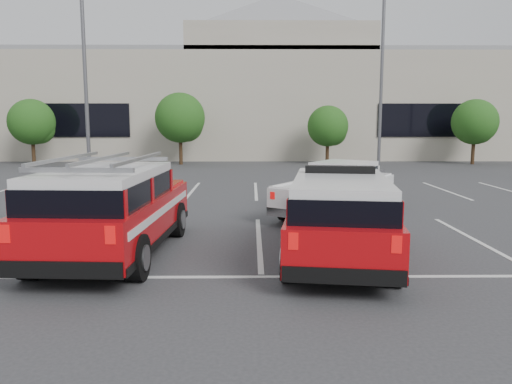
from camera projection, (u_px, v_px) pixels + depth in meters
ground at (259, 241)px, 12.33m from camera, size 120.00×120.00×0.00m
stall_markings at (257, 209)px, 16.78m from camera, size 23.00×15.00×0.01m
convention_building at (256, 100)px, 43.20m from camera, size 60.00×16.99×13.20m
tree_left at (33, 124)px, 33.62m from camera, size 3.07×3.07×4.42m
tree_mid_left at (182, 120)px, 33.68m from camera, size 3.37×3.37×4.85m
tree_mid_right at (329, 128)px, 33.84m from camera, size 2.77×2.77×3.99m
tree_right at (476, 124)px, 33.90m from camera, size 3.07×3.07×4.42m
light_pole_left at (85, 73)px, 23.40m from camera, size 0.90×0.60×10.24m
light_pole_mid at (381, 80)px, 27.50m from camera, size 0.90×0.60×10.24m
fire_chief_suv at (339, 222)px, 10.66m from camera, size 2.83×5.85×1.97m
white_pickup at (338, 194)px, 15.79m from camera, size 4.55×5.50×1.65m
ladder_suv at (112, 216)px, 10.89m from camera, size 2.52×5.75×2.22m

